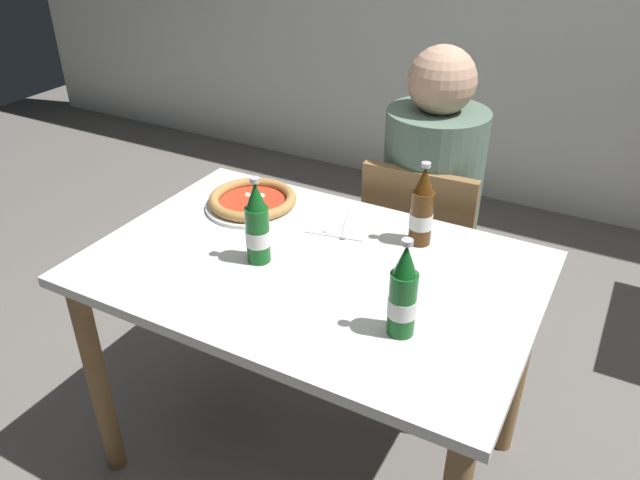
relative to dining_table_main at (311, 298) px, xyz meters
name	(u,v)px	position (x,y,z in m)	size (l,w,h in m)	color
ground_plane	(313,454)	(0.00, 0.00, -0.64)	(8.00, 8.00, 0.00)	slate
dining_table_main	(311,298)	(0.00, 0.00, 0.00)	(1.20, 0.80, 0.75)	silver
chair_behind_table	(421,254)	(0.11, 0.61, -0.15)	(0.42, 0.42, 0.85)	olive
diner_seated	(428,223)	(0.11, 0.66, -0.05)	(0.34, 0.34, 1.21)	#2D3342
pizza_margherita_near	(253,201)	(-0.33, 0.20, 0.14)	(0.30, 0.30, 0.04)	white
beer_bottle_left	(422,210)	(0.21, 0.25, 0.22)	(0.07, 0.07, 0.25)	#512D0F
beer_bottle_center	(403,295)	(0.32, -0.15, 0.22)	(0.07, 0.07, 0.25)	#14591E
beer_bottle_right	(257,227)	(-0.14, -0.05, 0.22)	(0.07, 0.07, 0.25)	#14591E
napkin_with_cutlery	(341,222)	(-0.03, 0.24, 0.12)	(0.21, 0.21, 0.01)	white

